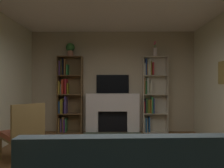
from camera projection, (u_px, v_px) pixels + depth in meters
wall_back_accent at (113, 81)px, 5.94m from camera, size 4.79×0.06×2.86m
fireplace at (113, 112)px, 5.78m from camera, size 1.58×0.55×1.09m
tv at (113, 84)px, 5.88m from camera, size 0.92×0.06×0.52m
bookshelf_left at (67, 95)px, 5.80m from camera, size 0.69×0.32×2.13m
bookshelf_right at (152, 94)px, 5.80m from camera, size 0.69×0.27×2.13m
potted_plant at (70, 49)px, 5.77m from camera, size 0.24×0.24×0.38m
vase_with_flowers at (155, 51)px, 5.75m from camera, size 0.11×0.11×0.43m
armchair at (24, 132)px, 3.55m from camera, size 0.85×0.85×1.02m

